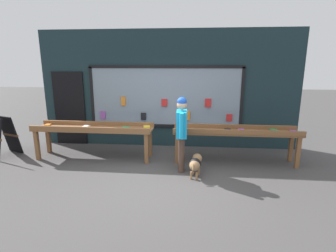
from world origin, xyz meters
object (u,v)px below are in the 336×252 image
object	(u,v)px
display_table_left	(94,130)
small_dog	(196,163)
display_table_right	(236,134)
person_browsing	(182,129)
sandwich_board_sign	(2,137)

from	to	relation	value
display_table_left	small_dog	xyz separation A→B (m)	(2.51, -0.89, -0.42)
small_dog	display_table_right	bearing A→B (deg)	-35.87
person_browsing	small_dog	bearing A→B (deg)	-132.56
display_table_right	person_browsing	xyz separation A→B (m)	(-1.25, -0.62, 0.25)
person_browsing	small_dog	world-z (taller)	person_browsing
display_table_right	display_table_left	bearing A→B (deg)	179.94
display_table_left	small_dog	bearing A→B (deg)	-19.57
small_dog	sandwich_board_sign	distance (m)	4.95
display_table_left	person_browsing	size ratio (longest dim) A/B	1.79
display_table_left	small_dog	world-z (taller)	display_table_left
display_table_left	sandwich_board_sign	world-z (taller)	sandwich_board_sign
person_browsing	sandwich_board_sign	size ratio (longest dim) A/B	1.62
display_table_right	person_browsing	bearing A→B (deg)	-153.61
display_table_left	small_dog	distance (m)	2.69
small_dog	sandwich_board_sign	xyz separation A→B (m)	(-4.88, 0.79, 0.23)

